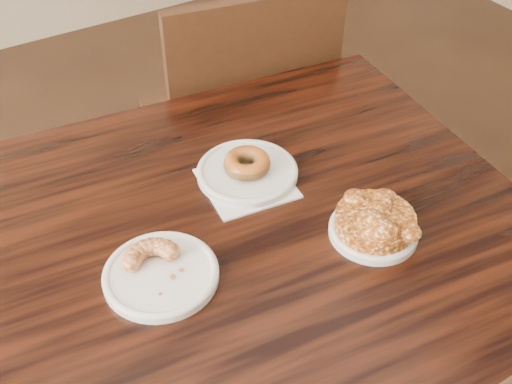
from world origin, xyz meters
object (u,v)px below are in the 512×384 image
cafe_table (264,376)px  glazed_donut (247,163)px  apple_fritter (375,219)px  chair_far (231,126)px  cruller_fragment (160,266)px

cafe_table → glazed_donut: size_ratio=11.03×
apple_fritter → glazed_donut: bearing=113.1°
cafe_table → glazed_donut: glazed_donut is taller
chair_far → apple_fritter: (-0.16, -0.75, 0.33)m
cafe_table → chair_far: (0.32, 0.68, 0.08)m
chair_far → apple_fritter: 0.84m
cafe_table → apple_fritter: bearing=-18.7°
glazed_donut → apple_fritter: 0.25m
chair_far → cruller_fragment: size_ratio=8.69×
glazed_donut → cruller_fragment: (-0.23, -0.14, -0.00)m
apple_fritter → cruller_fragment: size_ratio=1.65×
apple_fritter → cruller_fragment: (-0.33, 0.09, -0.01)m
cafe_table → cruller_fragment: 0.44m
chair_far → cruller_fragment: 0.88m
apple_fritter → cruller_fragment: apple_fritter is taller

